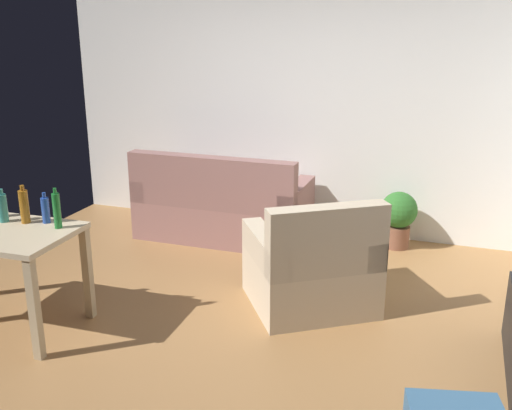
# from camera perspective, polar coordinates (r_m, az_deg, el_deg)

# --- Properties ---
(ground_plane) EXTENTS (5.20, 4.40, 0.02)m
(ground_plane) POSITION_cam_1_polar(r_m,az_deg,el_deg) (4.71, -3.20, -10.48)
(ground_plane) COLOR #9E7042
(wall_rear) EXTENTS (5.20, 0.10, 2.70)m
(wall_rear) POSITION_cam_1_polar(r_m,az_deg,el_deg) (6.31, 4.28, 9.68)
(wall_rear) COLOR white
(wall_rear) RESTS_ON ground_plane
(couch) EXTENTS (1.73, 0.84, 0.92)m
(couch) POSITION_cam_1_polar(r_m,az_deg,el_deg) (6.17, -3.27, -0.40)
(couch) COLOR #996B66
(couch) RESTS_ON ground_plane
(potted_plant) EXTENTS (0.36, 0.36, 0.57)m
(potted_plant) POSITION_cam_1_polar(r_m,az_deg,el_deg) (6.06, 13.46, -0.99)
(potted_plant) COLOR brown
(potted_plant) RESTS_ON ground_plane
(armchair) EXTENTS (1.22, 1.20, 0.92)m
(armchair) POSITION_cam_1_polar(r_m,az_deg,el_deg) (4.70, 5.43, -6.11)
(armchair) COLOR beige
(armchair) RESTS_ON ground_plane
(bottle_tall) EXTENTS (0.07, 0.07, 0.25)m
(bottle_tall) POSITION_cam_1_polar(r_m,az_deg,el_deg) (4.74, -23.03, -0.22)
(bottle_tall) COLOR teal
(bottle_tall) RESTS_ON desk
(bottle_amber) EXTENTS (0.07, 0.07, 0.28)m
(bottle_amber) POSITION_cam_1_polar(r_m,az_deg,el_deg) (4.65, -21.26, -0.11)
(bottle_amber) COLOR #9E6019
(bottle_amber) RESTS_ON desk
(bottle_blue) EXTENTS (0.06, 0.06, 0.23)m
(bottle_blue) POSITION_cam_1_polar(r_m,az_deg,el_deg) (4.60, -19.46, -0.43)
(bottle_blue) COLOR #2347A3
(bottle_blue) RESTS_ON desk
(bottle_green) EXTENTS (0.05, 0.05, 0.30)m
(bottle_green) POSITION_cam_1_polar(r_m,az_deg,el_deg) (4.45, -18.49, -0.48)
(bottle_green) COLOR #1E722D
(bottle_green) RESTS_ON desk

